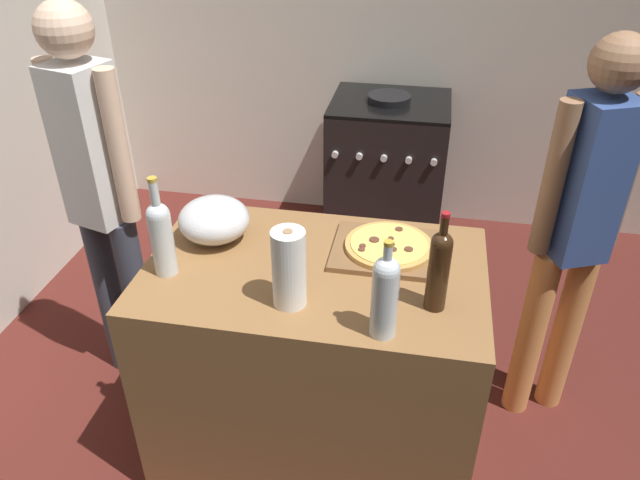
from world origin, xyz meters
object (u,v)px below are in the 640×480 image
object	(u,v)px
wine_bottle_green	(385,293)
wine_bottle_dark	(161,234)
stove	(386,173)
paper_towel_roll	(289,268)
mixing_bowl	(214,220)
pizza	(389,246)
person_in_stripes	(99,188)
person_in_red	(577,225)
wine_bottle_amber	(439,267)

from	to	relation	value
wine_bottle_green	wine_bottle_dark	world-z (taller)	wine_bottle_dark
wine_bottle_dark	stove	world-z (taller)	wine_bottle_dark
paper_towel_roll	stove	size ratio (longest dim) A/B	0.28
mixing_bowl	wine_bottle_green	size ratio (longest dim) A/B	0.81
pizza	person_in_stripes	bearing A→B (deg)	174.25
pizza	person_in_red	distance (m)	0.72
wine_bottle_green	wine_bottle_dark	bearing A→B (deg)	166.68
mixing_bowl	person_in_red	size ratio (longest dim) A/B	0.16
mixing_bowl	paper_towel_roll	xyz separation A→B (m)	(0.36, -0.32, 0.05)
mixing_bowl	wine_bottle_amber	world-z (taller)	wine_bottle_amber
wine_bottle_green	person_in_red	bearing A→B (deg)	45.93
wine_bottle_amber	person_in_stripes	distance (m)	1.40
wine_bottle_green	person_in_red	distance (m)	0.95
wine_bottle_green	stove	bearing A→B (deg)	94.18
wine_bottle_amber	wine_bottle_dark	size ratio (longest dim) A/B	0.95
paper_towel_roll	person_in_stripes	distance (m)	1.00
wine_bottle_amber	stove	size ratio (longest dim) A/B	0.36
mixing_bowl	person_in_stripes	world-z (taller)	person_in_stripes
wine_bottle_dark	mixing_bowl	bearing A→B (deg)	67.84
paper_towel_roll	person_in_red	world-z (taller)	person_in_red
paper_towel_roll	person_in_red	distance (m)	1.13
wine_bottle_amber	person_in_red	size ratio (longest dim) A/B	0.21
person_in_stripes	person_in_red	xyz separation A→B (m)	(1.84, 0.12, -0.04)
pizza	paper_towel_roll	bearing A→B (deg)	-129.46
wine_bottle_dark	person_in_red	world-z (taller)	person_in_red
paper_towel_roll	stove	bearing A→B (deg)	85.01
wine_bottle_dark	wine_bottle_amber	bearing A→B (deg)	-1.51
pizza	wine_bottle_amber	xyz separation A→B (m)	(0.17, -0.28, 0.12)
stove	person_in_red	world-z (taller)	person_in_red
wine_bottle_amber	wine_bottle_dark	bearing A→B (deg)	178.49
mixing_bowl	person_in_red	distance (m)	1.34
wine_bottle_green	wine_bottle_dark	size ratio (longest dim) A/B	0.90
pizza	paper_towel_roll	distance (m)	0.46
paper_towel_roll	person_in_stripes	world-z (taller)	person_in_stripes
wine_bottle_green	person_in_red	world-z (taller)	person_in_red
pizza	person_in_red	xyz separation A→B (m)	(0.68, 0.24, 0.02)
stove	pizza	bearing A→B (deg)	-85.39
paper_towel_roll	wine_bottle_dark	bearing A→B (deg)	169.00
wine_bottle_green	stove	world-z (taller)	wine_bottle_green
pizza	wine_bottle_green	distance (m)	0.45
paper_towel_roll	wine_bottle_amber	xyz separation A→B (m)	(0.45, 0.06, 0.02)
paper_towel_roll	wine_bottle_dark	size ratio (longest dim) A/B	0.75
mixing_bowl	wine_bottle_dark	size ratio (longest dim) A/B	0.73
wine_bottle_amber	person_in_stripes	size ratio (longest dim) A/B	0.20
pizza	wine_bottle_amber	size ratio (longest dim) A/B	0.92
wine_bottle_green	pizza	bearing A→B (deg)	92.68
wine_bottle_green	wine_bottle_amber	xyz separation A→B (m)	(0.15, 0.16, 0.00)
pizza	wine_bottle_green	world-z (taller)	wine_bottle_green
pizza	wine_bottle_amber	world-z (taller)	wine_bottle_amber
person_in_stripes	wine_bottle_dark	bearing A→B (deg)	-40.98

